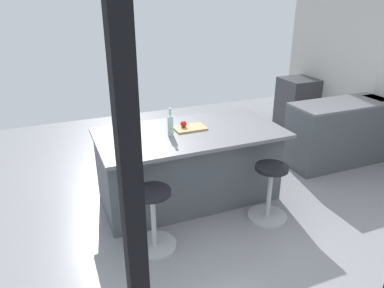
{
  "coord_description": "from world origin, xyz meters",
  "views": [
    {
      "loc": [
        1.75,
        3.36,
        2.39
      ],
      "look_at": [
        0.3,
        -0.15,
        0.77
      ],
      "focal_mm": 34.03,
      "sensor_mm": 36.0,
      "label": 1
    }
  ],
  "objects_px": {
    "water_bottle": "(170,125)",
    "stool_by_window": "(269,194)",
    "cutting_board": "(190,128)",
    "kitchen_island": "(189,165)",
    "oven_range": "(297,102)",
    "stool_middle": "(154,221)",
    "apple_red": "(184,124)"
  },
  "relations": [
    {
      "from": "kitchen_island",
      "to": "water_bottle",
      "type": "height_order",
      "value": "water_bottle"
    },
    {
      "from": "oven_range",
      "to": "kitchen_island",
      "type": "relative_size",
      "value": 0.42
    },
    {
      "from": "stool_by_window",
      "to": "stool_middle",
      "type": "distance_m",
      "value": 1.33
    },
    {
      "from": "stool_by_window",
      "to": "apple_red",
      "type": "bearing_deg",
      "value": -48.48
    },
    {
      "from": "kitchen_island",
      "to": "cutting_board",
      "type": "bearing_deg",
      "value": -127.52
    },
    {
      "from": "kitchen_island",
      "to": "apple_red",
      "type": "height_order",
      "value": "apple_red"
    },
    {
      "from": "oven_range",
      "to": "cutting_board",
      "type": "height_order",
      "value": "cutting_board"
    },
    {
      "from": "stool_by_window",
      "to": "cutting_board",
      "type": "xyz_separation_m",
      "value": [
        0.64,
        -0.76,
        0.61
      ]
    },
    {
      "from": "water_bottle",
      "to": "stool_by_window",
      "type": "bearing_deg",
      "value": 144.55
    },
    {
      "from": "stool_by_window",
      "to": "cutting_board",
      "type": "relative_size",
      "value": 1.8
    },
    {
      "from": "kitchen_island",
      "to": "stool_middle",
      "type": "relative_size",
      "value": 3.24
    },
    {
      "from": "stool_middle",
      "to": "cutting_board",
      "type": "height_order",
      "value": "cutting_board"
    },
    {
      "from": "stool_by_window",
      "to": "apple_red",
      "type": "relative_size",
      "value": 8.77
    },
    {
      "from": "kitchen_island",
      "to": "apple_red",
      "type": "bearing_deg",
      "value": -61.16
    },
    {
      "from": "stool_by_window",
      "to": "stool_middle",
      "type": "bearing_deg",
      "value": 0.0
    },
    {
      "from": "stool_middle",
      "to": "water_bottle",
      "type": "relative_size",
      "value": 2.08
    },
    {
      "from": "cutting_board",
      "to": "water_bottle",
      "type": "relative_size",
      "value": 1.15
    },
    {
      "from": "apple_red",
      "to": "cutting_board",
      "type": "bearing_deg",
      "value": 150.75
    },
    {
      "from": "oven_range",
      "to": "kitchen_island",
      "type": "height_order",
      "value": "kitchen_island"
    },
    {
      "from": "water_bottle",
      "to": "oven_range",
      "type": "bearing_deg",
      "value": -150.53
    },
    {
      "from": "kitchen_island",
      "to": "stool_middle",
      "type": "height_order",
      "value": "kitchen_island"
    },
    {
      "from": "stool_by_window",
      "to": "cutting_board",
      "type": "distance_m",
      "value": 1.16
    },
    {
      "from": "kitchen_island",
      "to": "stool_by_window",
      "type": "xyz_separation_m",
      "value": [
        -0.66,
        0.72,
        -0.15
      ]
    },
    {
      "from": "oven_range",
      "to": "water_bottle",
      "type": "xyz_separation_m",
      "value": [
        3.09,
        1.74,
        0.58
      ]
    },
    {
      "from": "oven_range",
      "to": "water_bottle",
      "type": "distance_m",
      "value": 3.59
    },
    {
      "from": "stool_by_window",
      "to": "water_bottle",
      "type": "height_order",
      "value": "water_bottle"
    },
    {
      "from": "water_bottle",
      "to": "cutting_board",
      "type": "bearing_deg",
      "value": -157.98
    },
    {
      "from": "oven_range",
      "to": "apple_red",
      "type": "bearing_deg",
      "value": 29.06
    },
    {
      "from": "cutting_board",
      "to": "oven_range",
      "type": "bearing_deg",
      "value": -149.87
    },
    {
      "from": "oven_range",
      "to": "water_bottle",
      "type": "bearing_deg",
      "value": 29.47
    },
    {
      "from": "apple_red",
      "to": "stool_by_window",
      "type": "bearing_deg",
      "value": 131.52
    },
    {
      "from": "stool_middle",
      "to": "apple_red",
      "type": "height_order",
      "value": "apple_red"
    }
  ]
}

